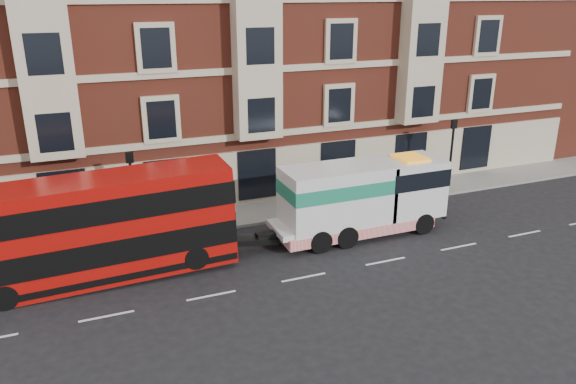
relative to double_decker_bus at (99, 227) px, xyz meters
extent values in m
plane|color=black|center=(7.79, -3.06, -2.34)|extent=(120.00, 120.00, 0.00)
cube|color=slate|center=(7.79, 4.44, -2.27)|extent=(90.00, 3.00, 0.15)
cube|color=maroon|center=(8.29, 11.94, 6.66)|extent=(45.00, 12.00, 18.00)
cylinder|color=black|center=(1.79, 3.14, -0.19)|extent=(0.14, 0.14, 4.00)
cube|color=black|center=(1.79, 3.14, 1.91)|extent=(0.35, 0.15, 0.50)
cylinder|color=black|center=(19.79, 3.14, -0.19)|extent=(0.14, 0.14, 4.00)
cube|color=black|center=(19.79, 3.14, 1.91)|extent=(0.35, 0.15, 0.50)
cube|color=#A10C08|center=(0.00, 0.00, -0.06)|extent=(10.88, 2.43, 4.27)
cube|color=black|center=(0.00, 0.00, -0.69)|extent=(10.92, 2.49, 1.02)
cube|color=black|center=(0.00, 0.00, 1.06)|extent=(10.92, 2.49, 0.97)
cylinder|color=black|center=(-3.69, -1.10, -1.84)|extent=(1.01, 0.31, 1.01)
cylinder|color=black|center=(-3.69, 1.10, -1.84)|extent=(1.01, 0.31, 1.01)
cylinder|color=black|center=(3.69, -1.10, -1.54)|extent=(1.01, 0.31, 1.01)
cylinder|color=black|center=(3.69, 1.10, -1.54)|extent=(1.01, 0.31, 1.01)
cube|color=silver|center=(12.00, 0.00, -1.42)|extent=(8.74, 2.23, 0.29)
cube|color=silver|center=(14.82, 0.00, -0.16)|extent=(3.11, 2.43, 2.82)
cube|color=silver|center=(10.83, 0.00, -0.11)|extent=(5.24, 2.43, 2.82)
cube|color=#1A7958|center=(10.83, 0.00, 0.38)|extent=(5.29, 2.47, 0.68)
cube|color=red|center=(11.81, 0.00, -1.76)|extent=(7.77, 2.49, 0.53)
cylinder|color=black|center=(15.11, -1.10, -1.81)|extent=(1.07, 0.34, 1.07)
cylinder|color=black|center=(15.11, 1.10, -1.81)|extent=(1.07, 0.34, 1.07)
cylinder|color=black|center=(10.83, -1.10, -1.81)|extent=(1.07, 0.39, 1.07)
cylinder|color=black|center=(10.83, 1.10, -1.81)|extent=(1.07, 0.39, 1.07)
cylinder|color=black|center=(9.48, -1.10, -1.81)|extent=(1.07, 0.39, 1.07)
cylinder|color=black|center=(9.48, 1.10, -1.81)|extent=(1.07, 0.39, 1.07)
imported|color=#1B1830|center=(-1.66, 3.09, -1.26)|extent=(0.72, 0.51, 1.87)
camera|label=1|loc=(-0.72, -22.32, 9.09)|focal=35.00mm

